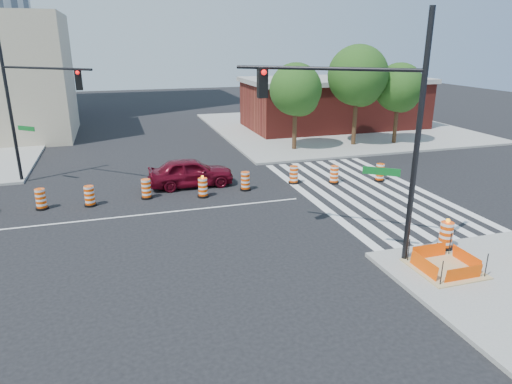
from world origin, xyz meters
TOP-DOWN VIEW (x-y plane):
  - ground at (0.00, 0.00)m, footprint 120.00×120.00m
  - sidewalk_ne at (18.00, 18.00)m, footprint 22.00×22.00m
  - crosswalk_east at (10.95, 0.00)m, footprint 6.75×13.50m
  - lane_centerline at (0.00, 0.00)m, footprint 14.00×0.12m
  - excavation_pit at (9.00, -9.00)m, footprint 2.20×2.20m
  - brick_storefront at (18.00, 18.00)m, footprint 16.50×8.50m
  - red_coupe at (2.15, 3.82)m, footprint 4.73×1.90m
  - signal_pole_se at (6.64, -6.81)m, footprint 5.39×4.04m
  - signal_pole_nw at (-5.86, 6.44)m, footprint 4.80×4.11m
  - pit_drum at (10.16, -7.54)m, footprint 0.63×0.63m
  - tree_north_c at (11.01, 10.29)m, footprint 3.77×3.76m
  - tree_north_d at (16.00, 10.39)m, footprint 4.49×4.49m
  - tree_north_e at (19.39, 9.98)m, footprint 3.70×3.70m
  - median_drum_2 at (-5.45, 2.26)m, footprint 0.60×0.60m
  - median_drum_3 at (-3.20, 2.05)m, footprint 0.60×0.60m
  - median_drum_4 at (-0.42, 2.38)m, footprint 0.60×0.60m
  - median_drum_5 at (2.43, 1.74)m, footprint 0.60×0.60m
  - median_drum_6 at (4.88, 2.19)m, footprint 0.60×0.60m
  - median_drum_7 at (7.87, 2.56)m, footprint 0.60×0.60m
  - median_drum_8 at (10.10, 1.90)m, footprint 0.60×0.60m
  - median_drum_9 at (12.87, 1.53)m, footprint 0.60×0.60m

SIDE VIEW (x-z plane):
  - ground at x=0.00m, z-range 0.00..0.00m
  - lane_centerline at x=0.00m, z-range 0.00..0.01m
  - crosswalk_east at x=10.95m, z-range 0.00..0.01m
  - sidewalk_ne at x=18.00m, z-range 0.00..0.15m
  - excavation_pit at x=9.00m, z-range -0.23..0.67m
  - median_drum_2 at x=-5.45m, z-range -0.03..0.99m
  - median_drum_3 at x=-3.20m, z-range -0.03..0.99m
  - median_drum_4 at x=-0.42m, z-range -0.03..0.99m
  - median_drum_6 at x=4.88m, z-range -0.03..0.99m
  - median_drum_7 at x=7.87m, z-range -0.03..0.99m
  - median_drum_8 at x=10.10m, z-range -0.03..0.99m
  - median_drum_9 at x=12.87m, z-range -0.03..0.99m
  - median_drum_5 at x=2.43m, z-range -0.10..1.08m
  - pit_drum at x=10.16m, z-range 0.04..1.28m
  - red_coupe at x=2.15m, z-range 0.00..1.61m
  - brick_storefront at x=18.00m, z-range 0.02..4.62m
  - tree_north_e at x=19.39m, z-range 1.08..7.38m
  - tree_north_c at x=11.01m, z-range 1.09..7.49m
  - signal_pole_nw at x=-5.86m, z-range 0.92..9.09m
  - tree_north_d at x=16.00m, z-range 1.31..8.94m
  - signal_pole_se at x=6.64m, z-range 0.97..9.69m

